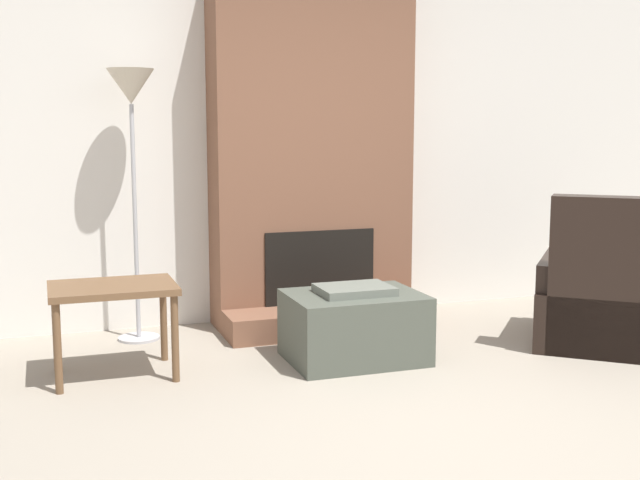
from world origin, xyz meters
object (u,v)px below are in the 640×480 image
object	(u,v)px
ottoman	(354,326)
floor_lamp_left	(131,109)
side_table	(113,297)
armchair	(599,303)

from	to	relation	value
ottoman	floor_lamp_left	bearing A→B (deg)	142.14
floor_lamp_left	side_table	bearing A→B (deg)	-106.01
side_table	ottoman	bearing A→B (deg)	-6.44
side_table	floor_lamp_left	xyz separation A→B (m)	(0.23, 0.80, 1.12)
ottoman	side_table	world-z (taller)	side_table
armchair	floor_lamp_left	size ratio (longest dim) A/B	0.67
ottoman	side_table	xyz separation A→B (m)	(-1.47, 0.17, 0.26)
armchair	side_table	distance (m)	3.20
armchair	floor_lamp_left	distance (m)	3.43
ottoman	armchair	bearing A→B (deg)	-7.18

